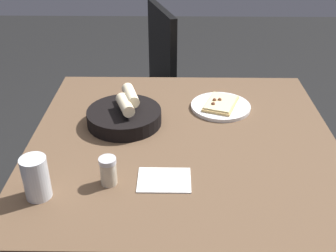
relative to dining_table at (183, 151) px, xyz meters
The scene contains 7 objects.
dining_table is the anchor object (origin of this frame).
pizza_plate 0.28m from the dining_table, 55.93° to the left, with size 0.23×0.23×0.04m.
bread_basket 0.25m from the dining_table, 154.62° to the left, with size 0.27×0.27×0.12m.
beer_glass 0.53m from the dining_table, 142.94° to the right, with size 0.07×0.07×0.13m.
pepper_shaker 0.35m from the dining_table, 131.53° to the right, with size 0.05×0.05×0.09m.
napkin 0.25m from the dining_table, 104.24° to the right, with size 0.16×0.12×0.00m.
chair_near 0.93m from the dining_table, 103.01° to the left, with size 0.56×0.56×0.91m.
Camera 1 is at (-0.03, -1.23, 1.49)m, focal length 44.38 mm.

